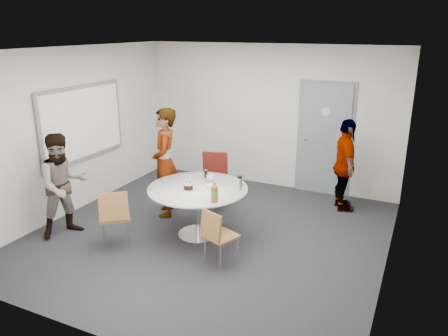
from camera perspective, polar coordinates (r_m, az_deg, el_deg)
The scene contains 15 objects.
floor at distance 6.66m, azimuth -1.92°, elevation -8.69°, with size 5.00×5.00×0.00m, color black.
ceiling at distance 5.96m, azimuth -2.20°, elevation 15.20°, with size 5.00×5.00×0.00m, color silver.
wall_back at distance 8.41m, azimuth 5.80°, elevation 6.68°, with size 5.00×5.00×0.00m, color beige.
wall_left at distance 7.62m, azimuth -19.09°, elevation 4.58°, with size 5.00×5.00×0.00m, color beige.
wall_right at distance 5.54m, azimuth 21.63°, elevation -0.54°, with size 5.00×5.00×0.00m, color beige.
wall_front at distance 4.23m, azimuth -17.78°, elevation -5.73°, with size 5.00×5.00×0.00m, color beige.
door at distance 8.18m, azimuth 12.97°, elevation 3.65°, with size 1.02×0.17×2.12m.
whiteboard at distance 7.71m, azimuth -17.93°, elevation 5.61°, with size 0.04×1.90×1.25m.
table at distance 6.38m, azimuth -3.28°, elevation -3.52°, with size 1.46×1.46×1.04m.
chair_near_left at distance 6.27m, azimuth -14.15°, elevation -5.74°, with size 0.59×0.60×0.86m.
chair_near_right at distance 5.66m, azimuth -0.95°, elevation -8.46°, with size 0.48×0.51×0.78m.
chair_far at distance 7.47m, azimuth -1.32°, elevation -0.79°, with size 0.56×0.60×0.95m.
person_main at distance 7.12m, azimuth -7.73°, elevation 0.69°, with size 0.65×0.43×1.78m, color #A5C6EA.
person_left at distance 6.81m, azimuth -20.21°, elevation -2.11°, with size 0.75×0.59×1.55m, color white.
person_right at distance 7.54m, azimuth 15.52°, elevation 0.33°, with size 0.92×0.38×1.57m, color black.
Camera 1 is at (2.73, -5.28, 2.99)m, focal length 35.00 mm.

